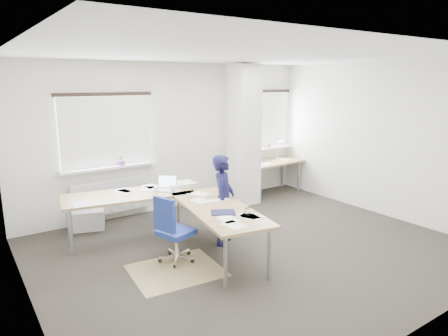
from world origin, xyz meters
TOP-DOWN VIEW (x-y plane):
  - ground at (0.00, 0.00)m, footprint 6.00×6.00m
  - room_shell at (0.18, 0.45)m, footprint 6.04×5.04m
  - floor_mat at (-1.28, 0.02)m, footprint 1.23×1.07m
  - white_crate at (-1.80, 2.25)m, footprint 0.65×0.55m
  - desk_main at (-0.91, 0.77)m, footprint 2.40×2.97m
  - desk_side at (2.25, 2.15)m, footprint 1.45×0.80m
  - task_chair at (-1.16, 0.27)m, footprint 0.55×0.53m
  - person at (-0.23, 0.44)m, footprint 0.59×0.59m

SIDE VIEW (x-z plane):
  - ground at x=0.00m, z-range 0.00..0.00m
  - floor_mat at x=-1.28m, z-range 0.00..0.01m
  - white_crate at x=-1.80m, z-range 0.00..0.33m
  - task_chair at x=-1.16m, z-range -0.21..0.75m
  - desk_side at x=2.25m, z-range 0.08..1.29m
  - desk_main at x=-0.91m, z-range 0.21..1.17m
  - person at x=-0.23m, z-range 0.00..1.39m
  - room_shell at x=0.18m, z-range 0.34..3.16m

